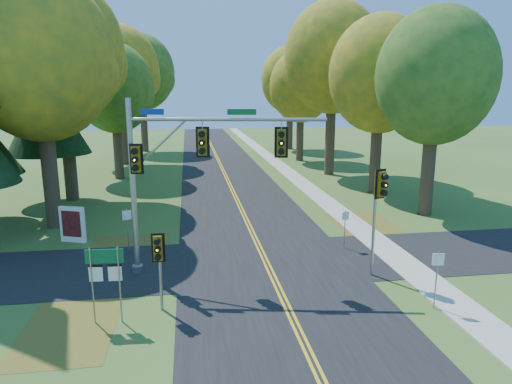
{
  "coord_description": "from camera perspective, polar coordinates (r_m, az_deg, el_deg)",
  "views": [
    {
      "loc": [
        -3.39,
        -17.67,
        7.68
      ],
      "look_at": [
        -0.38,
        2.46,
        3.2
      ],
      "focal_mm": 32.0,
      "sensor_mm": 36.0,
      "label": 1
    }
  ],
  "objects": [
    {
      "name": "ground",
      "position": [
        19.56,
        2.2,
        -10.71
      ],
      "size": [
        160.0,
        160.0,
        0.0
      ],
      "primitive_type": "plane",
      "color": "#34551E",
      "rests_on": "ground"
    },
    {
      "name": "road_main",
      "position": [
        19.55,
        2.2,
        -10.69
      ],
      "size": [
        8.0,
        160.0,
        0.02
      ],
      "primitive_type": "cube",
      "color": "black",
      "rests_on": "ground"
    },
    {
      "name": "road_cross",
      "position": [
        21.38,
        1.19,
        -8.62
      ],
      "size": [
        60.0,
        6.0,
        0.02
      ],
      "primitive_type": "cube",
      "color": "black",
      "rests_on": "ground"
    },
    {
      "name": "centerline_left",
      "position": [
        19.53,
        1.9,
        -10.67
      ],
      "size": [
        0.1,
        160.0,
        0.01
      ],
      "primitive_type": "cube",
      "color": "gold",
      "rests_on": "road_main"
    },
    {
      "name": "centerline_right",
      "position": [
        19.56,
        2.49,
        -10.63
      ],
      "size": [
        0.1,
        160.0,
        0.01
      ],
      "primitive_type": "cube",
      "color": "gold",
      "rests_on": "road_main"
    },
    {
      "name": "sidewalk_east",
      "position": [
        21.5,
        18.87,
        -9.12
      ],
      "size": [
        1.6,
        160.0,
        0.06
      ],
      "primitive_type": "cube",
      "color": "#9E998E",
      "rests_on": "ground"
    },
    {
      "name": "leaf_patch_w_near",
      "position": [
        23.19,
        -15.86,
        -7.4
      ],
      "size": [
        4.0,
        6.0,
        0.0
      ],
      "primitive_type": "cube",
      "color": "brown",
      "rests_on": "ground"
    },
    {
      "name": "leaf_patch_e",
      "position": [
        26.88,
        14.2,
        -4.56
      ],
      "size": [
        3.5,
        8.0,
        0.0
      ],
      "primitive_type": "cube",
      "color": "brown",
      "rests_on": "ground"
    },
    {
      "name": "leaf_patch_w_far",
      "position": [
        17.05,
        -22.29,
        -15.32
      ],
      "size": [
        3.0,
        5.0,
        0.0
      ],
      "primitive_type": "cube",
      "color": "brown",
      "rests_on": "ground"
    },
    {
      "name": "tree_w_a",
      "position": [
        28.19,
        -25.34,
        14.94
      ],
      "size": [
        8.0,
        8.0,
        14.15
      ],
      "color": "#38281C",
      "rests_on": "ground"
    },
    {
      "name": "tree_e_a",
      "position": [
        30.39,
        21.57,
        13.18
      ],
      "size": [
        7.2,
        7.2,
        12.73
      ],
      "color": "#38281C",
      "rests_on": "ground"
    },
    {
      "name": "tree_w_b",
      "position": [
        35.07,
        -23.16,
        15.85
      ],
      "size": [
        8.6,
        8.6,
        15.38
      ],
      "color": "#38281C",
      "rests_on": "ground"
    },
    {
      "name": "tree_e_b",
      "position": [
        36.23,
        15.3,
        13.91
      ],
      "size": [
        7.6,
        7.6,
        13.33
      ],
      "color": "#38281C",
      "rests_on": "ground"
    },
    {
      "name": "tree_w_c",
      "position": [
        42.58,
        -17.21,
        12.23
      ],
      "size": [
        6.8,
        6.8,
        11.91
      ],
      "color": "#38281C",
      "rests_on": "ground"
    },
    {
      "name": "tree_e_c",
      "position": [
        43.53,
        9.64,
        16.17
      ],
      "size": [
        8.8,
        8.8,
        15.79
      ],
      "color": "#38281C",
      "rests_on": "ground"
    },
    {
      "name": "tree_w_d",
      "position": [
        51.34,
        -16.56,
        14.26
      ],
      "size": [
        8.2,
        8.2,
        14.56
      ],
      "color": "#38281C",
      "rests_on": "ground"
    },
    {
      "name": "tree_e_d",
      "position": [
        52.1,
        5.69,
        12.96
      ],
      "size": [
        7.0,
        7.0,
        12.32
      ],
      "color": "#38281C",
      "rests_on": "ground"
    },
    {
      "name": "tree_w_e",
      "position": [
        62.05,
        -14.06,
        14.26
      ],
      "size": [
        8.4,
        8.4,
        14.97
      ],
      "color": "#38281C",
      "rests_on": "ground"
    },
    {
      "name": "tree_e_e",
      "position": [
        62.81,
        4.37,
        13.75
      ],
      "size": [
        7.8,
        7.8,
        13.74
      ],
      "color": "#38281C",
      "rests_on": "ground"
    },
    {
      "name": "pine_c",
      "position": [
        35.07,
        -25.26,
        14.56
      ],
      "size": [
        5.6,
        5.6,
        20.56
      ],
      "color": "#38281C",
      "rests_on": "ground"
    },
    {
      "name": "traffic_mast",
      "position": [
        19.0,
        -9.48,
        3.49
      ],
      "size": [
        8.09,
        1.75,
        7.45
      ],
      "rotation": [
        0.0,
        0.0,
        -0.18
      ],
      "color": "#95989D",
      "rests_on": "ground"
    },
    {
      "name": "east_signal_pole",
      "position": [
        19.27,
        15.12,
        -0.49
      ],
      "size": [
        0.51,
        0.62,
        4.64
      ],
      "rotation": [
        0.0,
        0.0,
        0.36
      ],
      "color": "#969A9E",
      "rests_on": "ground"
    },
    {
      "name": "ped_signal_pole",
      "position": [
        16.3,
        -12.08,
        -7.56
      ],
      "size": [
        0.47,
        0.53,
        2.94
      ],
      "rotation": [
        0.0,
        0.0,
        -0.08
      ],
      "color": "#92959A",
      "rests_on": "ground"
    },
    {
      "name": "route_sign_cluster",
      "position": [
        16.16,
        -18.34,
        -9.24
      ],
      "size": [
        1.25,
        0.13,
        2.68
      ],
      "rotation": [
        0.0,
        0.0,
        -0.06
      ],
      "color": "gray",
      "rests_on": "ground"
    },
    {
      "name": "info_kiosk",
      "position": [
        25.57,
        -21.96,
        -3.78
      ],
      "size": [
        1.35,
        0.65,
        1.9
      ],
      "rotation": [
        0.0,
        0.0,
        -0.35
      ],
      "color": "white",
      "rests_on": "ground"
    },
    {
      "name": "reg_sign_e_north",
      "position": [
        23.06,
        11.08,
        -3.78
      ],
      "size": [
        0.37,
        0.12,
        1.96
      ],
      "rotation": [
        0.0,
        0.0,
        0.25
      ],
      "color": "gray",
      "rests_on": "ground"
    },
    {
      "name": "reg_sign_e_south",
      "position": [
        17.66,
        21.71,
        -9.02
      ],
      "size": [
        0.41,
        0.11,
        2.18
      ],
      "rotation": [
        0.0,
        0.0,
        -0.21
      ],
      "color": "gray",
      "rests_on": "ground"
    },
    {
      "name": "reg_sign_w",
      "position": [
        22.74,
        -15.79,
        -3.76
      ],
      "size": [
        0.41,
        0.17,
        2.23
      ],
      "rotation": [
        0.0,
        0.0,
        0.34
      ],
      "color": "gray",
      "rests_on": "ground"
    }
  ]
}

